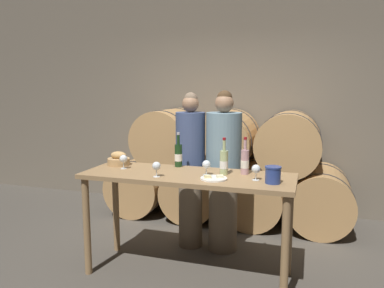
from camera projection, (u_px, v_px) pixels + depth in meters
ground_plane at (188, 274)px, 3.47m from camera, size 10.00×10.00×0.00m
stone_wall_back at (236, 96)px, 5.25m from camera, size 10.00×0.12×3.20m
barrel_stack at (226, 169)px, 4.85m from camera, size 3.12×0.92×1.44m
tasting_table at (188, 188)px, 3.35m from camera, size 1.89×0.66×0.95m
person_left at (190, 169)px, 3.99m from camera, size 0.31×0.31×1.67m
person_right at (223, 171)px, 3.88m from camera, size 0.36×0.36×1.69m
wine_bottle_red at (178, 155)px, 3.62m from camera, size 0.07×0.07×0.33m
wine_bottle_white at (224, 162)px, 3.29m from camera, size 0.07×0.07×0.33m
wine_bottle_rose at (245, 162)px, 3.31m from camera, size 0.07×0.07×0.33m
blue_crock at (273, 174)px, 2.99m from camera, size 0.13×0.13×0.14m
bread_basket at (119, 160)px, 3.70m from camera, size 0.22×0.22×0.14m
cheese_plate at (214, 178)px, 3.13m from camera, size 0.23×0.23×0.04m
wine_glass_far_left at (123, 159)px, 3.53m from camera, size 0.07×0.07×0.13m
wine_glass_left at (156, 166)px, 3.20m from camera, size 0.07×0.07×0.13m
wine_glass_center at (206, 165)px, 3.27m from camera, size 0.07×0.07×0.13m
wine_glass_right at (256, 169)px, 3.09m from camera, size 0.07×0.07×0.13m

